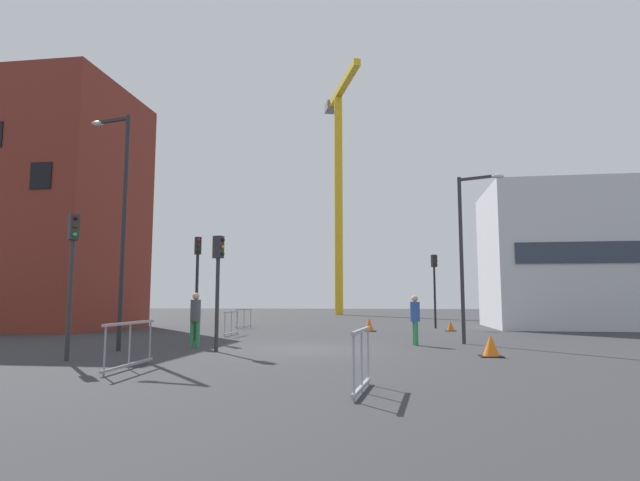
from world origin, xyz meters
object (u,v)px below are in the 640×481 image
object	(u,v)px
traffic_cone_striped	(451,326)
traffic_cone_orange	(491,346)
construction_crane	(339,170)
streetlamp_tall	(120,211)
traffic_cone_by_barrier	(369,325)
pedestrian_walking	(195,315)
streetlamp_short	(467,243)
pedestrian_waiting	(415,316)
traffic_light_verge	(197,271)
traffic_light_median	(435,279)
traffic_light_far	(218,273)
traffic_light_island	(72,261)

from	to	relation	value
traffic_cone_striped	traffic_cone_orange	world-z (taller)	traffic_cone_orange
construction_crane	streetlamp_tall	xyz separation A→B (m)	(-2.78, -40.94, -11.49)
traffic_cone_by_barrier	traffic_cone_orange	world-z (taller)	traffic_cone_by_barrier
traffic_cone_striped	traffic_cone_orange	xyz separation A→B (m)	(-0.16, -12.36, 0.05)
pedestrian_walking	traffic_cone_orange	xyz separation A→B (m)	(9.31, -1.58, -0.78)
traffic_cone_by_barrier	streetlamp_short	bearing A→B (deg)	-61.57
streetlamp_short	pedestrian_walking	bearing A→B (deg)	-163.86
streetlamp_tall	pedestrian_walking	distance (m)	4.19
streetlamp_short	pedestrian_walking	distance (m)	10.05
pedestrian_walking	traffic_cone_by_barrier	bearing A→B (deg)	61.96
traffic_cone_by_barrier	construction_crane	bearing A→B (deg)	98.92
pedestrian_walking	pedestrian_waiting	world-z (taller)	pedestrian_walking
traffic_light_verge	pedestrian_waiting	distance (m)	8.85
traffic_light_verge	pedestrian_walking	world-z (taller)	traffic_light_verge
traffic_light_verge	traffic_cone_orange	size ratio (longest dim) A/B	6.57
construction_crane	traffic_cone_by_barrier	distance (m)	33.61
pedestrian_waiting	traffic_cone_by_barrier	xyz separation A→B (m)	(-2.01, 8.14, -0.69)
pedestrian_waiting	traffic_cone_by_barrier	distance (m)	8.41
streetlamp_tall	pedestrian_walking	bearing A→B (deg)	35.70
traffic_light_median	traffic_cone_striped	xyz separation A→B (m)	(0.55, -2.70, -2.54)
traffic_light_far	pedestrian_walking	bearing A→B (deg)	133.48
construction_crane	traffic_cone_by_barrier	world-z (taller)	construction_crane
streetlamp_tall	streetlamp_short	size ratio (longest dim) A/B	1.23
streetlamp_short	traffic_light_verge	world-z (taller)	streetlamp_short
construction_crane	streetlamp_short	size ratio (longest dim) A/B	4.10
pedestrian_walking	construction_crane	bearing A→B (deg)	88.94
streetlamp_short	pedestrian_walking	world-z (taller)	streetlamp_short
traffic_light_verge	traffic_cone_orange	bearing A→B (deg)	-24.39
construction_crane	streetlamp_tall	bearing A→B (deg)	-93.88
pedestrian_walking	traffic_light_island	bearing A→B (deg)	-113.79
construction_crane	traffic_light_island	distance (m)	45.70
traffic_light_median	traffic_cone_striped	distance (m)	3.75
streetlamp_short	traffic_light_far	bearing A→B (deg)	-154.05
streetlamp_tall	traffic_light_far	distance (m)	3.81
pedestrian_waiting	traffic_cone_striped	xyz separation A→B (m)	(2.11, 8.88, -0.77)
traffic_light_island	pedestrian_waiting	xyz separation A→B (m)	(9.20, 6.08, -1.59)
streetlamp_tall	traffic_cone_orange	distance (m)	12.08
traffic_light_median	traffic_light_verge	world-z (taller)	traffic_light_median
traffic_cone_by_barrier	traffic_cone_orange	bearing A→B (deg)	-71.19
traffic_cone_striped	traffic_cone_orange	size ratio (longest dim) A/B	0.85
traffic_light_verge	traffic_light_island	bearing A→B (deg)	-94.83
construction_crane	pedestrian_waiting	bearing A→B (deg)	-80.00
traffic_light_island	traffic_light_verge	bearing A→B (deg)	85.17
traffic_light_median	traffic_cone_by_barrier	size ratio (longest dim) A/B	6.01
streetlamp_tall	pedestrian_waiting	xyz separation A→B (m)	(9.40, 3.37, -3.40)
streetlamp_short	traffic_light_verge	distance (m)	10.60
traffic_light_verge	pedestrian_waiting	xyz separation A→B (m)	(8.58, -1.30, -1.74)
streetlamp_tall	traffic_cone_by_barrier	bearing A→B (deg)	57.28
traffic_light_median	pedestrian_walking	distance (m)	16.26
traffic_light_median	traffic_light_verge	xyz separation A→B (m)	(-10.14, -10.29, -0.02)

